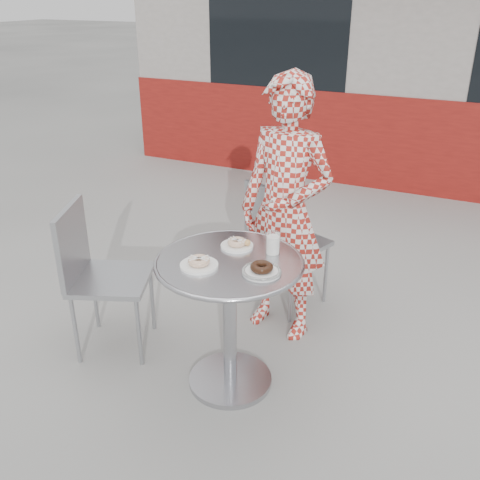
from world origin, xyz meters
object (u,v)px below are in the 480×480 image
at_px(chair_left, 112,306).
at_px(plate_near, 199,263).
at_px(plate_far, 238,244).
at_px(milk_cup, 273,244).
at_px(bistro_table, 230,293).
at_px(seated_person, 285,211).
at_px(chair_far, 287,267).
at_px(plate_checker, 262,270).

bearing_deg(chair_left, plate_near, -123.10).
xyz_separation_m(plate_far, milk_cup, (0.20, 0.01, 0.04)).
relative_size(bistro_table, seated_person, 0.48).
distance_m(chair_far, chair_left, 1.19).
bearing_deg(seated_person, milk_cup, -67.51).
distance_m(chair_far, seated_person, 0.60).
bearing_deg(plate_checker, bistro_table, 165.69).
distance_m(bistro_table, plate_near, 0.26).
relative_size(chair_left, plate_near, 4.80).
distance_m(plate_checker, milk_cup, 0.22).
xyz_separation_m(chair_far, milk_cup, (0.19, -0.76, 0.54)).
xyz_separation_m(plate_near, milk_cup, (0.27, 0.28, 0.03)).
bearing_deg(bistro_table, chair_far, 91.17).
distance_m(chair_far, milk_cup, 0.95).
bearing_deg(plate_near, chair_far, 85.26).
relative_size(seated_person, plate_near, 8.53).
height_order(bistro_table, chair_far, chair_far).
xyz_separation_m(seated_person, plate_near, (-0.16, -0.76, -0.02)).
bearing_deg(plate_checker, plate_near, -167.06).
height_order(chair_left, milk_cup, chair_left).
height_order(bistro_table, seated_person, seated_person).
distance_m(bistro_table, plate_far, 0.26).
bearing_deg(milk_cup, chair_far, 103.76).
relative_size(plate_far, milk_cup, 1.49).
bearing_deg(plate_far, seated_person, 80.12).
height_order(chair_left, plate_far, chair_left).
bearing_deg(plate_near, bistro_table, 48.58).
bearing_deg(chair_far, chair_left, 70.56).
height_order(chair_far, seated_person, seated_person).
distance_m(bistro_table, seated_person, 0.68).
bearing_deg(chair_far, plate_checker, 123.38).
height_order(chair_left, plate_checker, chair_left).
distance_m(chair_far, plate_near, 1.16).
bearing_deg(plate_near, plate_checker, 12.94).
xyz_separation_m(seated_person, plate_checker, (0.14, -0.69, -0.02)).
relative_size(seated_person, plate_checker, 8.39).
distance_m(bistro_table, chair_left, 0.84).
xyz_separation_m(chair_far, seated_person, (0.07, -0.28, 0.53)).
bearing_deg(plate_checker, chair_left, 176.23).
xyz_separation_m(bistro_table, milk_cup, (0.17, 0.17, 0.24)).
bearing_deg(plate_near, plate_far, 74.56).
height_order(chair_far, plate_near, chair_far).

